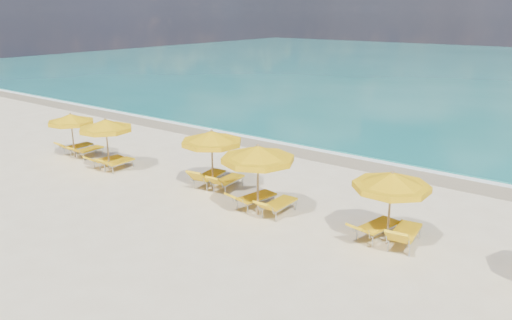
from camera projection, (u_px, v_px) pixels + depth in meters
The scene contains 19 objects.
ground_plane at pixel (231, 201), 18.06m from camera, with size 120.00×120.00×0.00m, color beige.
wet_sand_band at pixel (331, 155), 23.69m from camera, with size 120.00×2.60×0.01m, color tan.
foam_line at pixel (339, 152), 24.30m from camera, with size 120.00×1.20×0.03m, color white.
whitecap_near at pixel (323, 110), 34.48m from camera, with size 14.00×0.36×0.05m, color white.
umbrella_1 at pixel (71, 119), 22.91m from camera, with size 2.50×2.50×2.12m.
umbrella_2 at pixel (106, 126), 21.05m from camera, with size 2.78×2.78×2.29m.
umbrella_3 at pixel (212, 138), 18.72m from camera, with size 2.83×2.83×2.36m.
umbrella_4 at pixel (258, 155), 16.27m from camera, with size 2.56×2.56×2.48m.
umbrella_5 at pixel (392, 182), 14.23m from camera, with size 2.95×2.95×2.28m.
lounger_1_left at pixel (77, 149), 23.99m from camera, with size 0.61×1.77×0.76m.
lounger_1_right at pixel (89, 152), 23.46m from camera, with size 0.69×1.75×0.69m.
lounger_2_left at pixel (107, 162), 21.97m from camera, with size 0.76×1.75×0.66m.
lounger_2_right at pixel (118, 165), 21.52m from camera, with size 0.64×1.75×0.74m.
lounger_3_left at pixel (209, 180), 19.61m from camera, with size 0.98×2.00×0.92m.
lounger_3_right at pixel (228, 184), 19.22m from camera, with size 0.76×1.85×0.81m.
lounger_4_left at pixel (255, 202), 17.40m from camera, with size 0.97×2.00×0.80m.
lounger_4_right at pixel (279, 208), 16.85m from camera, with size 0.66×1.86×0.80m.
lounger_5_left at pixel (376, 231), 15.09m from camera, with size 0.98×2.02×0.76m.
lounger_5_right at pixel (404, 238), 14.59m from camera, with size 0.91×2.04×0.92m.
Camera 1 is at (10.92, -12.85, 6.67)m, focal length 35.00 mm.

